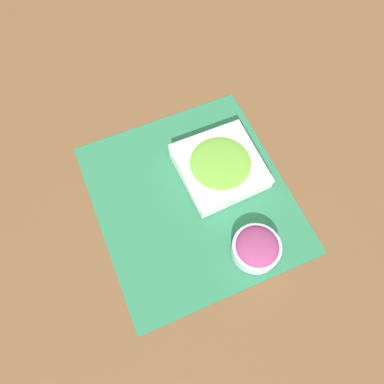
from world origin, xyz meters
name	(u,v)px	position (x,y,z in m)	size (l,w,h in m)	color
ground_plane	(192,198)	(0.00, 0.00, 0.00)	(3.00, 3.00, 0.00)	brown
placemat	(192,198)	(0.00, 0.00, 0.00)	(0.50, 0.46, 0.00)	#2D7A51
lettuce_bowl	(220,166)	(-0.04, 0.09, 0.03)	(0.20, 0.20, 0.05)	white
onion_bowl	(257,247)	(0.18, 0.08, 0.03)	(0.11, 0.11, 0.05)	silver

